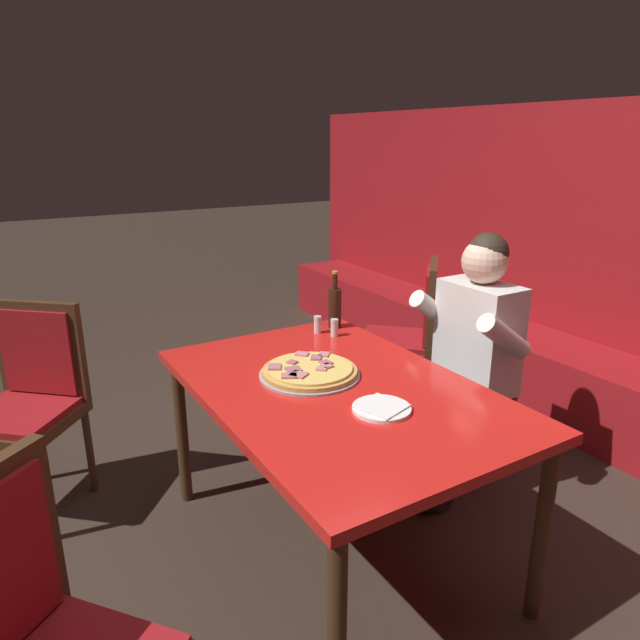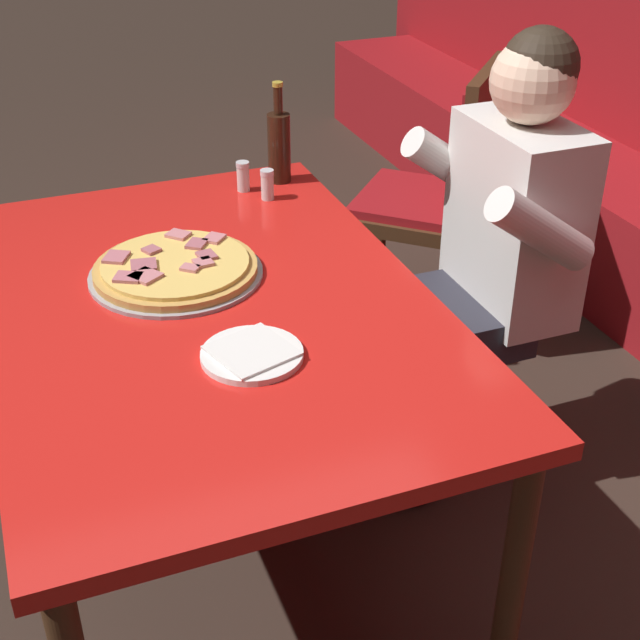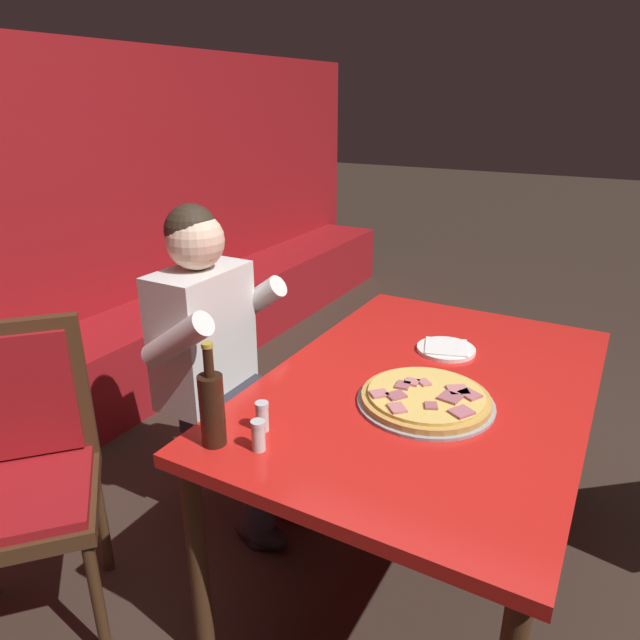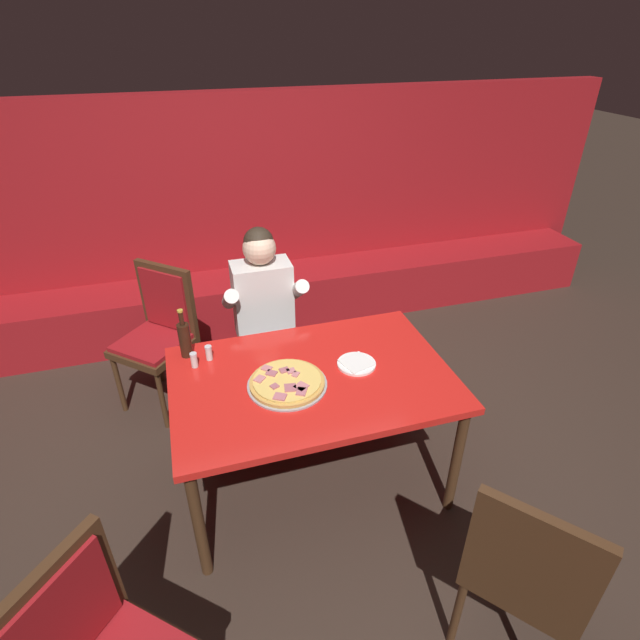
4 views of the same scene
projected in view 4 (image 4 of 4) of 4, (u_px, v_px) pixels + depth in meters
The scene contains 12 objects.
ground_plane at pixel (313, 476), 3.02m from camera, with size 24.00×24.00×0.00m, color #33261E.
booth_wall_panel at pixel (242, 210), 4.31m from camera, with size 6.80×0.16×1.90m, color maroon.
booth_bench at pixel (255, 300), 4.42m from camera, with size 6.46×0.48×0.46m, color maroon.
main_dining_table at pixel (312, 387), 2.66m from camera, with size 1.47×0.98×0.76m.
pizza at pixel (287, 383), 2.55m from camera, with size 0.41×0.41×0.05m.
plate_white_paper at pixel (356, 364), 2.70m from camera, with size 0.21×0.21×0.02m.
beer_bottle at pixel (185, 339), 2.73m from camera, with size 0.07×0.07×0.29m.
shaker_black_pepper at pixel (194, 361), 2.67m from camera, with size 0.04×0.04×0.09m.
shaker_oregano at pixel (209, 353), 2.73m from camera, with size 0.04×0.04×0.09m.
diner_seated_blue_shirt at pixel (266, 315), 3.26m from camera, with size 0.53×0.53×1.27m.
dining_chair_side_aisle at pixel (528, 566), 1.91m from camera, with size 0.62×0.62×1.00m.
dining_chair_by_booth at pixel (159, 328), 3.36m from camera, with size 0.62×0.62×1.00m.
Camera 4 is at (-0.56, -2.01, 2.38)m, focal length 28.00 mm.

